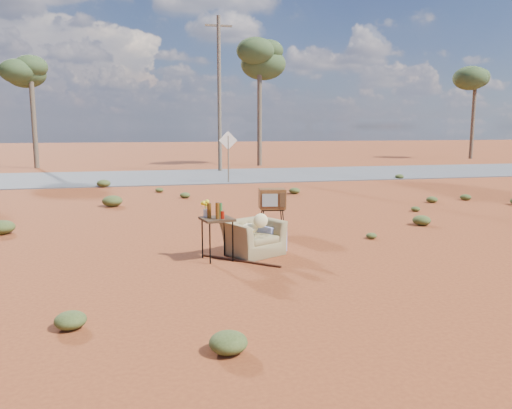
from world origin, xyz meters
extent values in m
plane|color=brown|center=(0.00, 0.00, 0.00)|extent=(140.00, 140.00, 0.00)
cube|color=#565659|center=(0.00, 15.00, 0.02)|extent=(140.00, 7.00, 0.04)
imported|color=olive|center=(-0.11, -0.01, 0.43)|extent=(1.16, 1.00, 0.86)
ellipsoid|color=beige|center=(-0.18, 0.01, 0.50)|extent=(0.31, 0.31, 0.18)
ellipsoid|color=beige|center=(0.00, -0.13, 0.66)|extent=(0.27, 0.14, 0.27)
cube|color=navy|center=(0.25, 0.28, 0.25)|extent=(0.65, 0.75, 0.50)
cube|color=black|center=(0.82, 2.14, 0.48)|extent=(0.58, 0.47, 0.03)
cylinder|color=black|center=(0.56, 1.99, 0.24)|extent=(0.03, 0.03, 0.48)
cylinder|color=black|center=(1.04, 1.92, 0.24)|extent=(0.03, 0.03, 0.48)
cylinder|color=black|center=(0.60, 2.36, 0.24)|extent=(0.03, 0.03, 0.48)
cylinder|color=black|center=(1.09, 2.29, 0.24)|extent=(0.03, 0.03, 0.48)
cube|color=brown|center=(0.82, 2.14, 0.72)|extent=(0.65, 0.54, 0.46)
cube|color=gray|center=(0.71, 1.91, 0.72)|extent=(0.35, 0.07, 0.29)
cube|color=#472D19|center=(0.99, 1.87, 0.72)|extent=(0.14, 0.04, 0.33)
cube|color=#392714|center=(-0.83, -0.24, 0.75)|extent=(0.63, 0.63, 0.04)
cylinder|color=black|center=(-0.99, -0.49, 0.37)|extent=(0.03, 0.03, 0.75)
cylinder|color=black|center=(-0.58, -0.41, 0.37)|extent=(0.03, 0.03, 0.75)
cylinder|color=black|center=(-1.08, -0.07, 0.37)|extent=(0.03, 0.03, 0.75)
cylinder|color=black|center=(-0.66, 0.01, 0.37)|extent=(0.03, 0.03, 0.75)
cylinder|color=#512F0D|center=(-0.96, -0.21, 0.91)|extent=(0.07, 0.07, 0.28)
cylinder|color=#512F0D|center=(-0.83, -0.33, 0.92)|extent=(0.07, 0.07, 0.30)
cylinder|color=#2E622A|center=(-0.74, -0.12, 0.90)|extent=(0.06, 0.06, 0.26)
cylinder|color=#A81C0D|center=(-0.74, -0.33, 0.84)|extent=(0.07, 0.07, 0.14)
cylinder|color=silver|center=(-1.01, -0.12, 0.84)|extent=(0.09, 0.09, 0.15)
ellipsoid|color=yellow|center=(-1.01, -0.12, 1.01)|extent=(0.17, 0.17, 0.13)
cylinder|color=#451E12|center=(-0.46, -0.47, 0.02)|extent=(1.24, 1.12, 0.04)
cylinder|color=brown|center=(1.50, 12.00, 1.00)|extent=(0.06, 0.06, 2.00)
cube|color=silver|center=(1.50, 12.00, 1.80)|extent=(0.78, 0.04, 0.78)
cylinder|color=brown|center=(-8.00, 22.00, 3.00)|extent=(0.28, 0.28, 6.00)
ellipsoid|color=#3B4D28|center=(-8.00, 22.00, 5.50)|extent=(3.20, 3.20, 2.20)
cylinder|color=brown|center=(5.00, 21.00, 3.50)|extent=(0.28, 0.28, 7.00)
ellipsoid|color=#3B4D28|center=(5.00, 21.00, 6.50)|extent=(3.20, 3.20, 2.20)
cylinder|color=brown|center=(22.00, 24.00, 3.25)|extent=(0.28, 0.28, 6.50)
ellipsoid|color=#3B4D28|center=(22.00, 24.00, 6.00)|extent=(3.20, 3.20, 2.20)
cylinder|color=brown|center=(2.00, 17.50, 4.00)|extent=(0.20, 0.20, 8.00)
cube|color=brown|center=(2.00, 17.50, 7.50)|extent=(1.40, 0.10, 0.10)
ellipsoid|color=#4A5826|center=(-5.20, 3.00, 0.15)|extent=(0.56, 0.56, 0.31)
ellipsoid|color=#4A5826|center=(4.50, 1.80, 0.12)|extent=(0.44, 0.44, 0.24)
ellipsoid|color=#4A5826|center=(-3.00, 6.50, 0.17)|extent=(0.60, 0.60, 0.33)
ellipsoid|color=#4A5826|center=(6.80, 5.00, 0.10)|extent=(0.36, 0.36, 0.20)
ellipsoid|color=#4A5826|center=(3.20, 8.00, 0.11)|extent=(0.40, 0.40, 0.22)
ellipsoid|color=#4A5826|center=(-1.50, 9.50, 0.08)|extent=(0.30, 0.30, 0.17)
camera|label=1|loc=(-2.11, -8.92, 2.38)|focal=35.00mm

